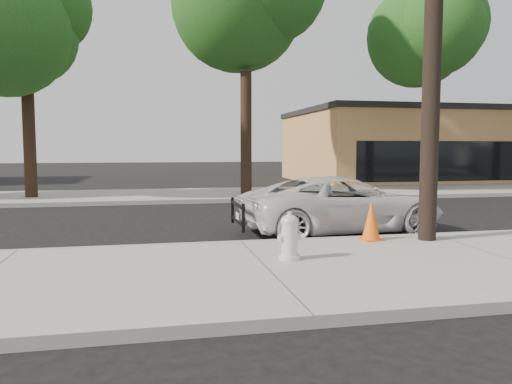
{
  "coord_description": "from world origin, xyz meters",
  "views": [
    {
      "loc": [
        -1.68,
        -11.45,
        1.93
      ],
      "look_at": [
        0.53,
        -1.02,
        1.0
      ],
      "focal_mm": 35.0,
      "sensor_mm": 36.0,
      "label": 1
    }
  ],
  "objects_px": {
    "police_cruiser": "(343,205)",
    "utility_pole": "(434,1)",
    "traffic_cone": "(371,221)",
    "fire_hydrant": "(290,238)"
  },
  "relations": [
    {
      "from": "police_cruiser",
      "to": "utility_pole",
      "type": "bearing_deg",
      "value": -159.68
    },
    {
      "from": "traffic_cone",
      "to": "utility_pole",
      "type": "bearing_deg",
      "value": -10.41
    },
    {
      "from": "utility_pole",
      "to": "traffic_cone",
      "type": "height_order",
      "value": "utility_pole"
    },
    {
      "from": "traffic_cone",
      "to": "police_cruiser",
      "type": "bearing_deg",
      "value": 86.25
    },
    {
      "from": "utility_pole",
      "to": "fire_hydrant",
      "type": "xyz_separation_m",
      "value": [
        -3.11,
        -1.11,
        -4.2
      ]
    },
    {
      "from": "fire_hydrant",
      "to": "traffic_cone",
      "type": "xyz_separation_m",
      "value": [
        2.02,
        1.31,
        0.03
      ]
    },
    {
      "from": "police_cruiser",
      "to": "traffic_cone",
      "type": "bearing_deg",
      "value": 170.21
    },
    {
      "from": "fire_hydrant",
      "to": "traffic_cone",
      "type": "bearing_deg",
      "value": 26.6
    },
    {
      "from": "utility_pole",
      "to": "police_cruiser",
      "type": "distance_m",
      "value": 4.61
    },
    {
      "from": "police_cruiser",
      "to": "fire_hydrant",
      "type": "distance_m",
      "value": 3.75
    }
  ]
}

